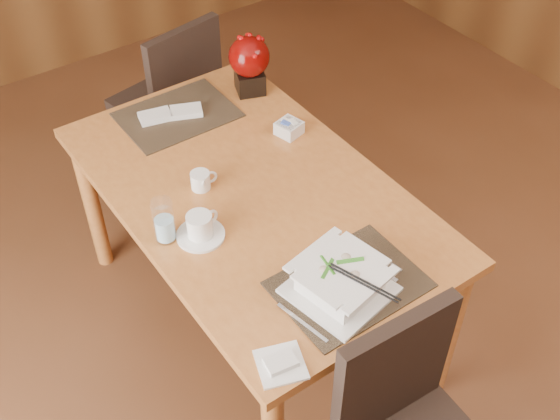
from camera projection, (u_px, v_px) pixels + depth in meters
ground at (344, 420)px, 2.68m from camera, size 6.00×6.00×0.00m
dining_table at (253, 209)px, 2.59m from camera, size 0.90×1.50×0.75m
placemat_near at (349, 284)px, 2.19m from camera, size 0.45×0.33×0.01m
placemat_far at (177, 115)px, 2.85m from camera, size 0.45×0.33×0.01m
soup_setting at (340, 280)px, 2.13m from camera, size 0.33×0.33×0.11m
coffee_cup at (200, 228)px, 2.32m from camera, size 0.16×0.16×0.09m
water_glass at (164, 221)px, 2.29m from camera, size 0.09×0.09×0.16m
creamer_jug at (200, 181)px, 2.50m from camera, size 0.11×0.11×0.07m
sugar_caddy at (289, 128)px, 2.74m from camera, size 0.11×0.11×0.05m
berry_decor at (249, 62)px, 2.88m from camera, size 0.17×0.17×0.25m
napkins_far at (173, 113)px, 2.83m from camera, size 0.27×0.17×0.02m
bread_plate at (281, 365)px, 1.98m from camera, size 0.17×0.17×0.01m
far_chair at (174, 95)px, 3.37m from camera, size 0.49×0.50×0.91m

